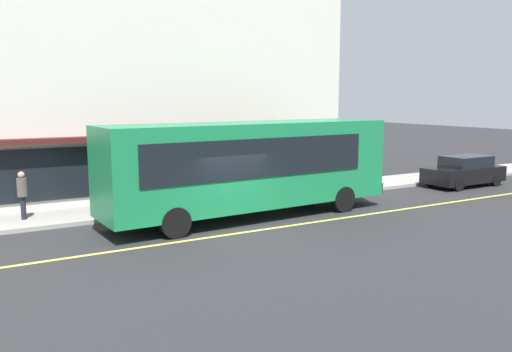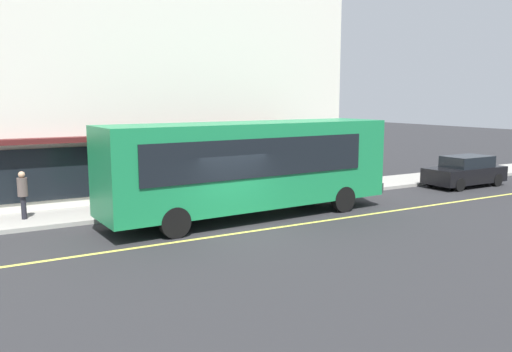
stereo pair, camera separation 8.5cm
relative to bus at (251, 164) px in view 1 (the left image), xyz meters
The scene contains 9 objects.
ground 3.03m from the bus, 128.11° to the right, with size 120.00×120.00×0.00m, color #28282B.
sidewalk 3.94m from the bus, 114.17° to the left, with size 80.00×2.68×0.15m, color #9E9B93.
lane_centre_stripe 3.03m from the bus, 128.11° to the right, with size 36.00×0.16×0.01m, color #D8D14C.
storefront_building 10.87m from the bus, 110.53° to the left, with size 21.97×9.79×13.83m.
bus is the anchor object (origin of this frame).
traffic_light 3.10m from the bus, 51.26° to the left, with size 0.30×0.52×3.20m.
car_black 12.68m from the bus, ahead, with size 4.33×1.91×1.52m.
pedestrian_by_curb 8.09m from the bus, 156.98° to the left, with size 0.34×0.34×1.70m.
pedestrian_waiting 5.97m from the bus, 136.58° to the left, with size 0.34×0.34×1.81m.
Camera 1 is at (-7.85, -14.59, 4.37)m, focal length 36.55 mm.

